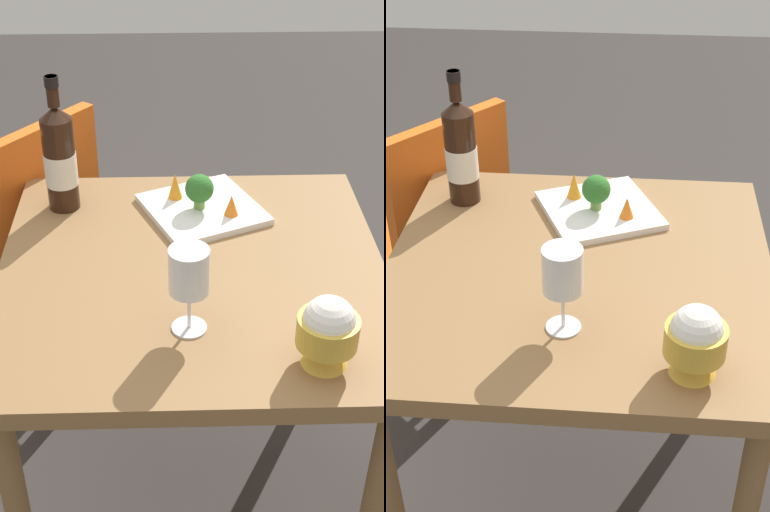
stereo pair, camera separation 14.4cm
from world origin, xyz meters
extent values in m
plane|color=#383330|center=(0.00, 0.00, 0.00)|extent=(8.00, 8.00, 0.00)
cube|color=olive|center=(0.00, 0.00, 0.71)|extent=(0.83, 0.83, 0.04)
cylinder|color=olive|center=(-0.36, -0.36, 0.34)|extent=(0.05, 0.05, 0.69)
cylinder|color=olive|center=(0.36, -0.36, 0.34)|extent=(0.05, 0.05, 0.69)
cube|color=orange|center=(0.53, -0.57, 0.44)|extent=(0.56, 0.56, 0.02)
cube|color=orange|center=(0.39, -0.46, 0.65)|extent=(0.28, 0.34, 0.40)
cylinder|color=black|center=(0.56, -0.81, 0.21)|extent=(0.03, 0.03, 0.43)
cylinder|color=black|center=(0.50, -0.33, 0.21)|extent=(0.03, 0.03, 0.43)
cylinder|color=black|center=(0.29, -0.60, 0.21)|extent=(0.03, 0.03, 0.43)
cylinder|color=black|center=(0.30, -0.27, 0.84)|extent=(0.07, 0.07, 0.23)
cone|color=black|center=(0.30, -0.27, 0.97)|extent=(0.07, 0.07, 0.03)
cylinder|color=black|center=(0.30, -0.27, 1.02)|extent=(0.03, 0.03, 0.07)
cylinder|color=black|center=(0.30, -0.27, 1.04)|extent=(0.03, 0.03, 0.02)
cylinder|color=silver|center=(0.30, -0.27, 0.83)|extent=(0.08, 0.08, 0.08)
cylinder|color=white|center=(0.01, 0.20, 0.73)|extent=(0.07, 0.07, 0.00)
cylinder|color=white|center=(0.01, 0.20, 0.77)|extent=(0.01, 0.01, 0.08)
cylinder|color=white|center=(0.01, 0.20, 0.86)|extent=(0.08, 0.08, 0.09)
cone|color=gold|center=(-0.23, 0.30, 0.75)|extent=(0.08, 0.08, 0.04)
cylinder|color=gold|center=(-0.23, 0.30, 0.80)|extent=(0.11, 0.11, 0.05)
sphere|color=white|center=(-0.23, 0.30, 0.82)|extent=(0.09, 0.09, 0.09)
cube|color=white|center=(-0.03, -0.23, 0.74)|extent=(0.33, 0.33, 0.02)
cylinder|color=#729E4C|center=(-0.02, -0.23, 0.76)|extent=(0.03, 0.03, 0.03)
sphere|color=#2D6B28|center=(-0.02, -0.23, 0.79)|extent=(0.07, 0.07, 0.07)
cone|color=orange|center=(-0.10, -0.19, 0.77)|extent=(0.03, 0.03, 0.05)
cone|color=orange|center=(0.03, -0.28, 0.77)|extent=(0.04, 0.04, 0.06)
camera|label=1|loc=(0.04, 1.28, 1.62)|focal=51.42mm
camera|label=2|loc=(-0.11, 1.28, 1.62)|focal=51.42mm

